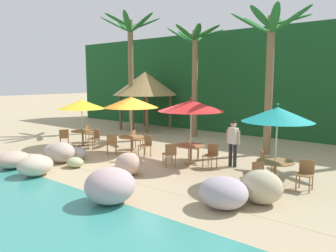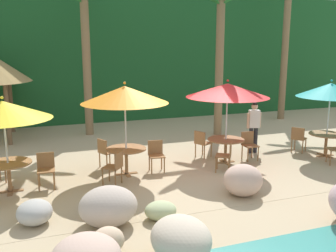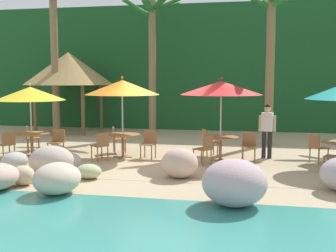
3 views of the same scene
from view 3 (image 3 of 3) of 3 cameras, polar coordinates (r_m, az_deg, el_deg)
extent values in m
plane|color=tan|center=(12.90, -0.65, -4.71)|extent=(120.00, 120.00, 0.00)
cube|color=tan|center=(12.90, -0.65, -4.69)|extent=(18.00, 5.20, 0.01)
cube|color=#194C23|center=(21.55, 4.34, 7.77)|extent=(28.00, 2.40, 6.00)
ellipsoid|color=beige|center=(9.54, -14.68, -6.82)|extent=(1.00, 1.17, 0.68)
ellipsoid|color=#AAA9A3|center=(12.45, -19.93, -4.40)|extent=(0.70, 0.77, 0.48)
ellipsoid|color=#CEB18F|center=(10.53, -18.95, -6.31)|extent=(0.56, 0.50, 0.47)
ellipsoid|color=#C2A1A5|center=(8.47, 8.93, -7.53)|extent=(1.28, 1.31, 0.93)
ellipsoid|color=#ADB984|center=(10.82, -10.66, -6.01)|extent=(0.66, 0.57, 0.37)
ellipsoid|color=#A99EA7|center=(11.87, -13.42, -4.65)|extent=(0.80, 0.67, 0.50)
ellipsoid|color=#C7A390|center=(10.68, 1.58, -5.01)|extent=(0.94, 0.88, 0.75)
ellipsoid|color=#B5A495|center=(11.29, -15.41, -4.55)|extent=(1.15, 1.04, 0.78)
cylinder|color=silver|center=(14.28, -17.92, 0.34)|extent=(0.04, 0.04, 2.11)
cone|color=yellow|center=(14.22, -18.06, 4.17)|extent=(2.22, 2.22, 0.43)
sphere|color=yellow|center=(14.21, -18.10, 5.35)|extent=(0.07, 0.07, 0.07)
cube|color=olive|center=(14.43, -17.78, -3.77)|extent=(0.60, 0.12, 0.03)
cube|color=olive|center=(14.43, -17.78, -3.77)|extent=(0.12, 0.60, 0.03)
cylinder|color=olive|center=(14.37, -17.83, -2.38)|extent=(0.09, 0.09, 0.71)
cylinder|color=olive|center=(14.32, -17.88, -0.97)|extent=(1.10, 1.10, 0.03)
cylinder|color=olive|center=(13.72, -14.55, -3.29)|extent=(0.04, 0.04, 0.45)
cylinder|color=olive|center=(13.90, -15.85, -3.21)|extent=(0.04, 0.04, 0.45)
cylinder|color=olive|center=(14.03, -13.85, -3.06)|extent=(0.04, 0.04, 0.45)
cylinder|color=olive|center=(14.20, -15.13, -2.99)|extent=(0.04, 0.04, 0.45)
cube|color=olive|center=(13.92, -14.87, -2.16)|extent=(0.44, 0.44, 0.03)
cube|color=olive|center=(14.07, -14.50, -1.26)|extent=(0.42, 0.06, 0.42)
cylinder|color=olive|center=(15.40, -16.96, -2.32)|extent=(0.04, 0.04, 0.45)
cylinder|color=olive|center=(15.05, -17.01, -2.52)|extent=(0.04, 0.04, 0.45)
cylinder|color=olive|center=(15.42, -18.29, -2.36)|extent=(0.04, 0.04, 0.45)
cylinder|color=olive|center=(15.06, -18.37, -2.56)|extent=(0.04, 0.04, 0.45)
cube|color=olive|center=(15.20, -17.69, -1.55)|extent=(0.56, 0.56, 0.03)
cube|color=olive|center=(15.18, -18.46, -0.84)|extent=(0.22, 0.39, 0.42)
cylinder|color=olive|center=(14.27, -20.54, -3.13)|extent=(0.04, 0.04, 0.45)
cylinder|color=olive|center=(13.80, -21.29, -3.47)|extent=(0.04, 0.04, 0.45)
cylinder|color=olive|center=(13.95, -19.94, -3.32)|extent=(0.04, 0.04, 0.45)
cube|color=olive|center=(14.00, -20.95, -2.33)|extent=(0.58, 0.58, 0.03)
cube|color=olive|center=(13.79, -20.65, -1.63)|extent=(0.27, 0.37, 0.42)
cylinder|color=silver|center=(13.39, -6.13, 0.67)|extent=(0.04, 0.04, 2.31)
cone|color=orange|center=(13.32, -6.19, 5.19)|extent=(2.34, 2.34, 0.46)
sphere|color=orange|center=(13.32, -6.20, 6.51)|extent=(0.07, 0.07, 0.07)
cube|color=olive|center=(13.55, -6.07, -4.14)|extent=(0.60, 0.12, 0.03)
cube|color=olive|center=(13.55, -6.07, -4.14)|extent=(0.12, 0.60, 0.03)
cylinder|color=olive|center=(13.49, -6.09, -2.66)|extent=(0.09, 0.09, 0.71)
cylinder|color=olive|center=(13.44, -6.11, -1.17)|extent=(1.10, 1.10, 0.03)
cylinder|color=olive|center=(12.97, -2.23, -3.65)|extent=(0.04, 0.04, 0.45)
cylinder|color=olive|center=(13.10, -3.70, -3.56)|extent=(0.04, 0.04, 0.45)
cylinder|color=olive|center=(13.30, -1.71, -3.39)|extent=(0.04, 0.04, 0.45)
cylinder|color=olive|center=(13.42, -3.15, -3.31)|extent=(0.04, 0.04, 0.45)
cube|color=olive|center=(13.16, -2.70, -2.44)|extent=(0.46, 0.46, 0.03)
cube|color=olive|center=(13.31, -2.41, -1.49)|extent=(0.42, 0.08, 0.42)
cylinder|color=olive|center=(14.54, -5.92, -2.58)|extent=(0.04, 0.04, 0.45)
cylinder|color=olive|center=(14.19, -5.73, -2.80)|extent=(0.04, 0.04, 0.45)
cylinder|color=olive|center=(14.50, -7.32, -2.62)|extent=(0.04, 0.04, 0.45)
cylinder|color=olive|center=(14.15, -7.16, -2.84)|extent=(0.04, 0.04, 0.45)
cube|color=olive|center=(14.31, -6.55, -1.76)|extent=(0.56, 0.56, 0.03)
cube|color=olive|center=(14.26, -7.35, -1.01)|extent=(0.21, 0.40, 0.42)
cylinder|color=olive|center=(13.13, -10.25, -3.62)|extent=(0.04, 0.04, 0.45)
cylinder|color=olive|center=(13.31, -8.91, -3.46)|extent=(0.04, 0.04, 0.45)
cylinder|color=olive|center=(12.82, -9.45, -3.85)|extent=(0.04, 0.04, 0.45)
cylinder|color=olive|center=(13.01, -8.09, -3.68)|extent=(0.04, 0.04, 0.45)
cube|color=olive|center=(13.02, -9.19, -2.61)|extent=(0.59, 0.59, 0.03)
cube|color=olive|center=(12.83, -8.75, -1.86)|extent=(0.29, 0.35, 0.42)
cylinder|color=silver|center=(12.83, 7.10, 0.40)|extent=(0.04, 0.04, 2.31)
cone|color=red|center=(12.77, 7.16, 5.12)|extent=(2.45, 2.45, 0.40)
sphere|color=red|center=(12.76, 7.18, 6.37)|extent=(0.07, 0.07, 0.07)
cube|color=olive|center=(13.00, 7.03, -4.61)|extent=(0.60, 0.12, 0.03)
cube|color=olive|center=(13.00, 7.03, -4.61)|extent=(0.12, 0.60, 0.03)
cylinder|color=olive|center=(12.94, 7.05, -3.07)|extent=(0.09, 0.09, 0.71)
cylinder|color=olive|center=(12.88, 7.07, -1.51)|extent=(1.10, 1.10, 0.03)
cylinder|color=olive|center=(12.73, 11.58, -3.97)|extent=(0.04, 0.04, 0.45)
cylinder|color=olive|center=(12.74, 9.97, -3.93)|extent=(0.04, 0.04, 0.45)
cylinder|color=olive|center=(13.08, 11.61, -3.69)|extent=(0.04, 0.04, 0.45)
cylinder|color=olive|center=(13.09, 10.05, -3.65)|extent=(0.04, 0.04, 0.45)
cube|color=olive|center=(12.87, 10.83, -2.76)|extent=(0.43, 0.43, 0.03)
cube|color=olive|center=(13.04, 10.88, -1.77)|extent=(0.42, 0.05, 0.42)
cylinder|color=olive|center=(13.97, 6.14, -2.95)|extent=(0.04, 0.04, 0.45)
cylinder|color=olive|center=(13.64, 6.68, -3.18)|extent=(0.04, 0.04, 0.45)
cylinder|color=olive|center=(13.85, 4.76, -3.02)|extent=(0.04, 0.04, 0.45)
cylinder|color=olive|center=(13.52, 5.27, -3.26)|extent=(0.04, 0.04, 0.45)
cube|color=olive|center=(13.70, 5.72, -2.11)|extent=(0.56, 0.56, 0.03)
cube|color=olive|center=(13.61, 4.94, -1.34)|extent=(0.22, 0.39, 0.42)
cylinder|color=olive|center=(12.28, 3.47, -4.22)|extent=(0.04, 0.04, 0.45)
cylinder|color=olive|center=(12.55, 4.53, -4.00)|extent=(0.04, 0.04, 0.45)
cylinder|color=olive|center=(12.06, 4.76, -4.44)|extent=(0.04, 0.04, 0.45)
cylinder|color=olive|center=(12.33, 5.81, -4.20)|extent=(0.04, 0.04, 0.45)
cube|color=olive|center=(12.26, 4.65, -3.11)|extent=(0.58, 0.58, 0.03)
cube|color=olive|center=(12.11, 5.39, -2.31)|extent=(0.26, 0.37, 0.42)
cylinder|color=olive|center=(13.56, 19.65, -3.58)|extent=(0.04, 0.04, 0.45)
cylinder|color=olive|center=(13.31, 20.71, -3.81)|extent=(0.04, 0.04, 0.45)
cylinder|color=olive|center=(13.32, 18.54, -3.72)|extent=(0.04, 0.04, 0.45)
cylinder|color=olive|center=(13.06, 19.60, -3.95)|extent=(0.04, 0.04, 0.45)
cube|color=olive|center=(13.27, 19.66, -2.74)|extent=(0.59, 0.59, 0.03)
cube|color=olive|center=(13.10, 19.06, -1.97)|extent=(0.27, 0.36, 0.42)
cylinder|color=olive|center=(11.78, 20.22, -5.07)|extent=(0.04, 0.04, 0.45)
cylinder|color=olive|center=(12.12, 20.68, -4.78)|extent=(0.04, 0.04, 0.45)
cube|color=olive|center=(11.86, 21.33, -3.86)|extent=(0.56, 0.56, 0.03)
cylinder|color=brown|center=(19.17, -15.00, 8.78)|extent=(0.32, 0.32, 6.70)
cylinder|color=brown|center=(18.46, -2.11, 7.69)|extent=(0.32, 0.32, 5.80)
ellipsoid|color=#236B2D|center=(18.44, 0.38, 16.26)|extent=(1.67, 0.57, 0.63)
ellipsoid|color=#236B2D|center=(19.26, -0.15, 15.88)|extent=(1.28, 1.53, 0.59)
ellipsoid|color=#236B2D|center=(19.53, -2.32, 15.46)|extent=(0.80, 1.58, 0.87)
ellipsoid|color=#236B2D|center=(19.16, -4.37, 15.66)|extent=(1.60, 0.83, 0.84)
ellipsoid|color=#236B2D|center=(18.45, -4.72, 15.87)|extent=(1.46, 1.10, 0.97)
ellipsoid|color=#236B2D|center=(17.92, -2.97, 16.39)|extent=(0.46, 1.61, 0.77)
ellipsoid|color=#236B2D|center=(17.99, -0.87, 16.51)|extent=(1.34, 1.47, 0.63)
cylinder|color=brown|center=(16.25, 13.55, 7.58)|extent=(0.32, 0.32, 5.74)
cylinder|color=brown|center=(21.74, -14.58, 2.55)|extent=(0.16, 0.16, 2.20)
cylinder|color=brown|center=(20.85, -8.97, 2.53)|extent=(0.16, 0.16, 2.20)
cylinder|color=brown|center=(19.73, -17.44, 2.09)|extent=(0.16, 0.16, 2.20)
cylinder|color=brown|center=(18.75, -11.36, 2.05)|extent=(0.16, 0.16, 2.20)
cone|color=#9E7F4C|center=(20.19, -13.22, 7.55)|extent=(4.11, 4.11, 1.49)
cylinder|color=#232328|center=(13.57, 12.75, -2.48)|extent=(0.13, 0.13, 0.86)
cylinder|color=#232328|center=(13.57, 13.51, -2.49)|extent=(0.13, 0.13, 0.86)
cube|color=silver|center=(13.48, 13.21, 0.54)|extent=(0.38, 0.28, 0.58)
cylinder|color=#D6AD89|center=(13.48, 12.27, 0.35)|extent=(0.08, 0.08, 0.50)
cylinder|color=#D6AD89|center=(13.49, 14.14, 0.31)|extent=(0.08, 0.08, 0.50)
sphere|color=#D6AD89|center=(13.44, 13.26, 2.28)|extent=(0.21, 0.21, 0.21)
sphere|color=black|center=(13.44, 13.26, 2.49)|extent=(0.18, 0.18, 0.18)
camera|label=1|loc=(6.54, 76.46, 7.04)|focal=35.11mm
camera|label=2|loc=(7.00, -52.82, 11.50)|focal=39.67mm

